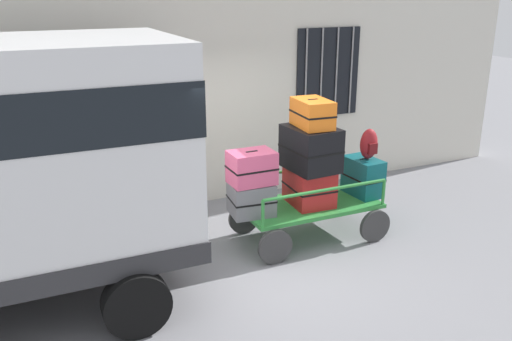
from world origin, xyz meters
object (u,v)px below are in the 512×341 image
luggage_cart (309,211)px  suitcase_midleft_bottom (309,186)px  backpack (369,144)px  suitcase_left_bottom (251,199)px  suitcase_center_bottom (363,176)px  suitcase_midleft_top (312,113)px  suitcase_midleft_middle (311,148)px  suitcase_left_middle (252,168)px

luggage_cart → suitcase_midleft_bottom: bearing=90.0°
backpack → suitcase_left_bottom: bearing=178.4°
suitcase_left_bottom → backpack: 1.88m
suitcase_center_bottom → suitcase_left_bottom: bearing=179.9°
suitcase_midleft_top → backpack: suitcase_midleft_top is taller
suitcase_center_bottom → backpack: bearing=-55.1°
backpack → suitcase_midleft_bottom: bearing=176.2°
backpack → luggage_cart: bearing=177.0°
suitcase_left_bottom → suitcase_midleft_bottom: 0.88m
suitcase_midleft_top → backpack: (0.92, -0.04, -0.52)m
suitcase_midleft_bottom → suitcase_midleft_middle: bearing=-90.0°
suitcase_left_bottom → suitcase_midleft_bottom: size_ratio=0.88×
luggage_cart → suitcase_midleft_top: suitcase_midleft_top is taller
backpack → suitcase_midleft_middle: bearing=176.7°
luggage_cart → suitcase_midleft_top: (0.00, -0.01, 1.41)m
luggage_cart → suitcase_midleft_bottom: 0.37m
suitcase_midleft_middle → suitcase_center_bottom: 1.03m
backpack → suitcase_midleft_top: bearing=177.4°
suitcase_midleft_bottom → suitcase_midleft_middle: size_ratio=0.87×
luggage_cart → suitcase_center_bottom: suitcase_center_bottom is taller
suitcase_left_bottom → suitcase_left_middle: suitcase_left_middle is taller
suitcase_midleft_middle → suitcase_midleft_top: (-0.00, -0.01, 0.49)m
suitcase_midleft_bottom → backpack: backpack is taller
luggage_cart → suitcase_center_bottom: size_ratio=3.25×
suitcase_left_middle → suitcase_midleft_top: (0.88, 0.01, 0.64)m
suitcase_midleft_top → suitcase_center_bottom: suitcase_midleft_top is taller
suitcase_left_bottom → suitcase_midleft_middle: suitcase_midleft_middle is taller
suitcase_midleft_top → suitcase_center_bottom: 1.35m
suitcase_midleft_middle → suitcase_center_bottom: bearing=-0.4°
suitcase_left_bottom → suitcase_center_bottom: (1.77, -0.00, 0.05)m
suitcase_left_bottom → suitcase_midleft_bottom: bearing=0.7°
suitcase_midleft_bottom → suitcase_center_bottom: bearing=-0.9°
suitcase_midleft_top → suitcase_midleft_bottom: bearing=90.0°
suitcase_midleft_middle → suitcase_midleft_top: size_ratio=1.21×
suitcase_midleft_middle → suitcase_midleft_top: suitcase_midleft_top is taller
luggage_cart → suitcase_left_bottom: size_ratio=3.32×
luggage_cart → suitcase_midleft_top: size_ratio=3.09×
suitcase_left_bottom → backpack: backpack is taller
suitcase_midleft_top → backpack: 1.06m
luggage_cart → suitcase_left_middle: size_ratio=3.42×
luggage_cart → suitcase_center_bottom: bearing=-0.1°
suitcase_left_bottom → suitcase_left_middle: bearing=-90.0°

